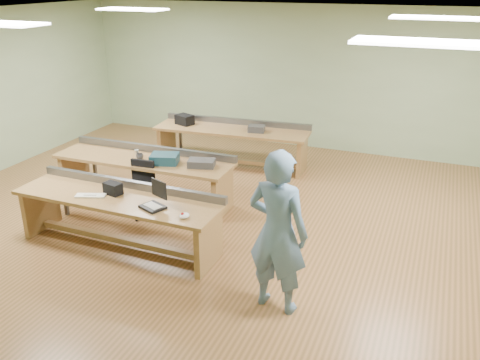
# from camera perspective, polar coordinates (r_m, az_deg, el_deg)

# --- Properties ---
(floor) EXTENTS (10.00, 10.00, 0.00)m
(floor) POSITION_cam_1_polar(r_m,az_deg,el_deg) (7.89, -0.96, -4.57)
(floor) COLOR #8F5C36
(floor) RESTS_ON ground
(ceiling) EXTENTS (10.00, 10.00, 0.00)m
(ceiling) POSITION_cam_1_polar(r_m,az_deg,el_deg) (7.07, -1.12, 17.71)
(ceiling) COLOR silver
(ceiling) RESTS_ON wall_back
(wall_back) EXTENTS (10.00, 0.04, 3.00)m
(wall_back) POSITION_cam_1_polar(r_m,az_deg,el_deg) (11.03, 7.24, 11.28)
(wall_back) COLOR #94AE83
(wall_back) RESTS_ON floor
(wall_front) EXTENTS (10.00, 0.04, 3.00)m
(wall_front) POSITION_cam_1_polar(r_m,az_deg,el_deg) (4.24, -22.85, -8.63)
(wall_front) COLOR #94AE83
(wall_front) RESTS_ON floor
(fluor_panels) EXTENTS (6.20, 3.50, 0.03)m
(fluor_panels) POSITION_cam_1_polar(r_m,az_deg,el_deg) (7.07, -1.12, 17.47)
(fluor_panels) COLOR white
(fluor_panels) RESTS_ON ceiling
(workbench_front) EXTENTS (2.96, 0.82, 0.86)m
(workbench_front) POSITION_cam_1_polar(r_m,az_deg,el_deg) (7.16, -13.39, -3.18)
(workbench_front) COLOR #9F6D43
(workbench_front) RESTS_ON floor
(workbench_mid) EXTENTS (3.03, 0.85, 0.86)m
(workbench_mid) POSITION_cam_1_polar(r_m,az_deg,el_deg) (8.53, -10.62, 1.26)
(workbench_mid) COLOR #9F6D43
(workbench_mid) RESTS_ON floor
(workbench_back) EXTENTS (3.07, 1.03, 0.86)m
(workbench_back) POSITION_cam_1_polar(r_m,az_deg,el_deg) (10.01, -0.88, 4.78)
(workbench_back) COLOR #9F6D43
(workbench_back) RESTS_ON floor
(person) EXTENTS (0.74, 0.54, 1.90)m
(person) POSITION_cam_1_polar(r_m,az_deg,el_deg) (5.54, 4.25, -5.87)
(person) COLOR slate
(person) RESTS_ON floor
(laptop_base) EXTENTS (0.37, 0.34, 0.03)m
(laptop_base) POSITION_cam_1_polar(r_m,az_deg,el_deg) (6.62, -9.77, -3.01)
(laptop_base) COLOR black
(laptop_base) RESTS_ON workbench_front
(laptop_screen) EXTENTS (0.28, 0.13, 0.24)m
(laptop_screen) POSITION_cam_1_polar(r_m,az_deg,el_deg) (6.60, -9.07, -0.98)
(laptop_screen) COLOR black
(laptop_screen) RESTS_ON laptop_base
(keyboard) EXTENTS (0.42, 0.27, 0.02)m
(keyboard) POSITION_cam_1_polar(r_m,az_deg,el_deg) (7.16, -16.43, -1.70)
(keyboard) COLOR silver
(keyboard) RESTS_ON workbench_front
(trackball_mouse) EXTENTS (0.13, 0.15, 0.06)m
(trackball_mouse) POSITION_cam_1_polar(r_m,az_deg,el_deg) (6.31, -6.27, -3.99)
(trackball_mouse) COLOR white
(trackball_mouse) RESTS_ON workbench_front
(camera_bag) EXTENTS (0.27, 0.20, 0.16)m
(camera_bag) POSITION_cam_1_polar(r_m,az_deg,el_deg) (7.13, -14.08, -0.93)
(camera_bag) COLOR black
(camera_bag) RESTS_ON workbench_front
(task_chair) EXTENTS (0.50, 0.50, 0.86)m
(task_chair) POSITION_cam_1_polar(r_m,az_deg,el_deg) (8.12, -11.14, -1.75)
(task_chair) COLOR black
(task_chair) RESTS_ON floor
(parts_bin_teal) EXTENTS (0.50, 0.43, 0.15)m
(parts_bin_teal) POSITION_cam_1_polar(r_m,az_deg,el_deg) (8.15, -8.47, 2.38)
(parts_bin_teal) COLOR #143643
(parts_bin_teal) RESTS_ON workbench_mid
(parts_bin_grey) EXTENTS (0.46, 0.36, 0.11)m
(parts_bin_grey) POSITION_cam_1_polar(r_m,az_deg,el_deg) (7.94, -4.34, 1.90)
(parts_bin_grey) COLOR #333335
(parts_bin_grey) RESTS_ON workbench_mid
(mug) EXTENTS (0.15, 0.15, 0.09)m
(mug) POSITION_cam_1_polar(r_m,az_deg,el_deg) (8.40, -11.19, 2.60)
(mug) COLOR #333335
(mug) RESTS_ON workbench_mid
(drinks_can) EXTENTS (0.09, 0.09, 0.13)m
(drinks_can) POSITION_cam_1_polar(r_m,az_deg,el_deg) (8.48, -11.51, 2.91)
(drinks_can) COLOR silver
(drinks_can) RESTS_ON workbench_mid
(storage_box_back) EXTENTS (0.40, 0.34, 0.19)m
(storage_box_back) POSITION_cam_1_polar(r_m,az_deg,el_deg) (10.26, -6.24, 6.76)
(storage_box_back) COLOR black
(storage_box_back) RESTS_ON workbench_back
(tray_back) EXTENTS (0.34, 0.27, 0.12)m
(tray_back) POSITION_cam_1_polar(r_m,az_deg,el_deg) (9.71, 1.86, 5.77)
(tray_back) COLOR #333335
(tray_back) RESTS_ON workbench_back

